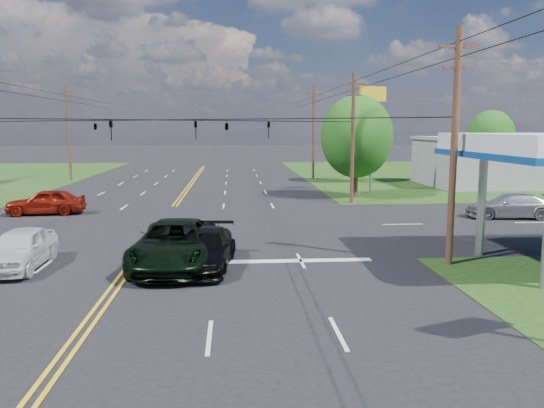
{
  "coord_description": "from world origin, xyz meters",
  "views": [
    {
      "loc": [
        4.17,
        -17.62,
        5.59
      ],
      "look_at": [
        5.93,
        6.0,
        2.16
      ],
      "focal_mm": 35.0,
      "sensor_mm": 36.0,
      "label": 1
    }
  ],
  "objects": [
    {
      "name": "pickup_dkgreen",
      "position": [
        1.81,
        3.5,
        0.92
      ],
      "size": [
        3.34,
        6.76,
        1.84
      ],
      "primitive_type": "imported",
      "rotation": [
        0.0,
        0.0,
        -0.04
      ],
      "color": "black",
      "rests_on": "ground"
    },
    {
      "name": "grass_ne",
      "position": [
        35.0,
        44.0,
        0.0
      ],
      "size": [
        46.0,
        48.0,
        0.03
      ],
      "primitive_type": "cube",
      "color": "#183812",
      "rests_on": "ground"
    },
    {
      "name": "pole_se",
      "position": [
        13.0,
        3.0,
        4.92
      ],
      "size": [
        1.6,
        0.28,
        9.5
      ],
      "color": "#472B1E",
      "rests_on": "ground"
    },
    {
      "name": "suv_black",
      "position": [
        3.0,
        3.18,
        0.77
      ],
      "size": [
        2.75,
        5.5,
        1.53
      ],
      "primitive_type": "imported",
      "rotation": [
        0.0,
        0.0,
        -0.12
      ],
      "color": "black",
      "rests_on": "ground"
    },
    {
      "name": "tree_far_r",
      "position": [
        34.0,
        42.0,
        4.54
      ],
      "size": [
        5.32,
        5.32,
        7.63
      ],
      "color": "#472B1E",
      "rests_on": "ground"
    },
    {
      "name": "stop_bar",
      "position": [
        5.0,
        4.0,
        0.0
      ],
      "size": [
        10.0,
        0.5,
        0.02
      ],
      "primitive_type": "cube",
      "color": "silver",
      "rests_on": "ground"
    },
    {
      "name": "polesign_ne",
      "position": [
        16.06,
        27.14,
        7.15
      ],
      "size": [
        2.44,
        0.98,
        9.02
      ],
      "color": "#A5A5AA",
      "rests_on": "ground"
    },
    {
      "name": "span_wire_signals",
      "position": [
        0.0,
        12.0,
        6.0
      ],
      "size": [
        26.0,
        18.0,
        1.13
      ],
      "color": "black",
      "rests_on": "ground"
    },
    {
      "name": "sedan_far",
      "position": [
        21.39,
        13.79,
        0.77
      ],
      "size": [
        5.5,
        2.78,
        1.53
      ],
      "primitive_type": "imported",
      "rotation": [
        0.0,
        0.0,
        -1.69
      ],
      "color": "#A1A0A5",
      "rests_on": "ground"
    },
    {
      "name": "pickup_white",
      "position": [
        -4.32,
        3.69,
        0.81
      ],
      "size": [
        1.98,
        4.77,
        1.61
      ],
      "primitive_type": "imported",
      "rotation": [
        0.0,
        0.0,
        0.02
      ],
      "color": "silver",
      "rests_on": "ground"
    },
    {
      "name": "pole_ne",
      "position": [
        13.0,
        21.0,
        4.92
      ],
      "size": [
        1.6,
        0.28,
        9.5
      ],
      "color": "#472B1E",
      "rests_on": "ground"
    },
    {
      "name": "pole_left_far",
      "position": [
        -13.0,
        40.0,
        5.17
      ],
      "size": [
        1.6,
        0.28,
        10.0
      ],
      "color": "#472B1E",
      "rests_on": "ground"
    },
    {
      "name": "retail_ne",
      "position": [
        30.0,
        32.0,
        2.2
      ],
      "size": [
        14.0,
        10.0,
        4.4
      ],
      "primitive_type": "cube",
      "color": "gray",
      "rests_on": "ground"
    },
    {
      "name": "tree_right_b",
      "position": [
        16.5,
        36.0,
        4.22
      ],
      "size": [
        4.94,
        4.94,
        7.09
      ],
      "color": "#472B1E",
      "rests_on": "ground"
    },
    {
      "name": "pole_right_far",
      "position": [
        13.0,
        40.0,
        5.17
      ],
      "size": [
        1.6,
        0.28,
        10.0
      ],
      "color": "#472B1E",
      "rests_on": "ground"
    },
    {
      "name": "sedan_red",
      "position": [
        -7.92,
        17.33,
        0.83
      ],
      "size": [
        5.01,
        2.41,
        1.65
      ],
      "primitive_type": "imported",
      "rotation": [
        0.0,
        0.0,
        -1.47
      ],
      "color": "maroon",
      "rests_on": "ground"
    },
    {
      "name": "ground",
      "position": [
        0.0,
        12.0,
        0.0
      ],
      "size": [
        280.0,
        280.0,
        0.0
      ],
      "primitive_type": "plane",
      "color": "black",
      "rests_on": "ground"
    },
    {
      "name": "power_lines",
      "position": [
        0.0,
        10.0,
        8.6
      ],
      "size": [
        26.04,
        100.0,
        0.64
      ],
      "color": "black",
      "rests_on": "ground"
    },
    {
      "name": "tree_right_a",
      "position": [
        14.0,
        24.0,
        4.87
      ],
      "size": [
        5.7,
        5.7,
        8.18
      ],
      "color": "#472B1E",
      "rests_on": "ground"
    }
  ]
}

